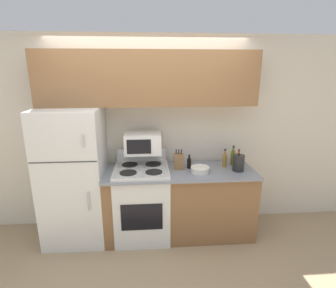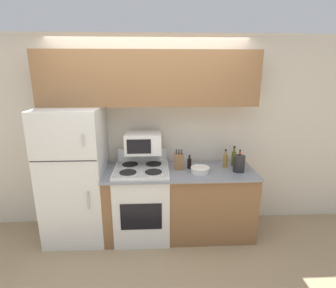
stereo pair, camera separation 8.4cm
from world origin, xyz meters
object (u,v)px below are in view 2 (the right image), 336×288
(bottle_vinegar, at_px, (225,160))
(kettle, at_px, (239,164))
(stove, at_px, (142,201))
(microwave, at_px, (143,143))
(bottle_olive_oil, at_px, (234,158))
(refrigerator, at_px, (75,175))
(bottle_soy_sauce, at_px, (189,163))
(knife_block, at_px, (179,161))
(bottle_hot_sauce, at_px, (240,159))
(bowl, at_px, (200,170))

(bottle_vinegar, bearing_deg, kettle, -48.79)
(stove, xyz_separation_m, microwave, (0.02, 0.13, 0.74))
(microwave, relative_size, bottle_olive_oil, 1.73)
(refrigerator, height_order, microwave, refrigerator)
(bottle_soy_sauce, height_order, kettle, kettle)
(stove, xyz_separation_m, bottle_soy_sauce, (0.61, 0.06, 0.49))
(knife_block, height_order, bottle_soy_sauce, knife_block)
(microwave, xyz_separation_m, kettle, (1.18, -0.20, -0.23))
(bottle_soy_sauce, xyz_separation_m, bottle_hot_sauce, (0.69, 0.12, 0.01))
(bottle_hot_sauce, bearing_deg, stove, -172.03)
(microwave, bearing_deg, bottle_olive_oil, 0.60)
(refrigerator, bearing_deg, kettle, -2.65)
(kettle, bearing_deg, stove, 176.65)
(bottle_olive_oil, relative_size, kettle, 1.15)
(microwave, xyz_separation_m, bottle_olive_oil, (1.18, 0.01, -0.23))
(microwave, xyz_separation_m, bottle_hot_sauce, (1.27, 0.05, -0.25))
(stove, bearing_deg, microwave, 79.55)
(microwave, distance_m, bottle_soy_sauce, 0.64)
(refrigerator, height_order, bottle_hot_sauce, refrigerator)
(stove, bearing_deg, bowl, -7.27)
(bowl, distance_m, bottle_hot_sauce, 0.64)
(kettle, bearing_deg, bottle_olive_oil, 90.52)
(bottle_hot_sauce, bearing_deg, knife_block, -170.09)
(bowl, distance_m, kettle, 0.49)
(refrigerator, distance_m, bottle_vinegar, 1.91)
(bottle_soy_sauce, height_order, bottle_hot_sauce, bottle_hot_sauce)
(knife_block, bearing_deg, bottle_olive_oil, 8.49)
(refrigerator, bearing_deg, microwave, 7.34)
(microwave, distance_m, bottle_hot_sauce, 1.29)
(bottle_olive_oil, bearing_deg, bottle_vinegar, -152.83)
(stove, relative_size, bottle_hot_sauce, 5.48)
(microwave, height_order, bottle_hot_sauce, microwave)
(stove, distance_m, microwave, 0.76)
(refrigerator, relative_size, bottle_vinegar, 7.03)
(bowl, relative_size, bottle_hot_sauce, 1.16)
(microwave, bearing_deg, refrigerator, -172.66)
(refrigerator, distance_m, bowl, 1.56)
(bowl, height_order, kettle, kettle)
(bottle_hot_sauce, bearing_deg, microwave, -177.89)
(bowl, bearing_deg, bottle_vinegar, 25.91)
(microwave, bearing_deg, kettle, -9.84)
(knife_block, bearing_deg, bottle_soy_sauce, 9.92)
(stove, distance_m, bottle_hot_sauce, 1.39)
(bottle_vinegar, height_order, bottle_olive_oil, bottle_olive_oil)
(bottle_hot_sauce, xyz_separation_m, kettle, (-0.09, -0.25, 0.02))
(microwave, distance_m, kettle, 1.22)
(knife_block, bearing_deg, kettle, -8.33)
(bottle_soy_sauce, bearing_deg, bottle_vinegar, 2.31)
(bottle_soy_sauce, relative_size, bottle_vinegar, 0.75)
(bottle_soy_sauce, bearing_deg, microwave, 172.86)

